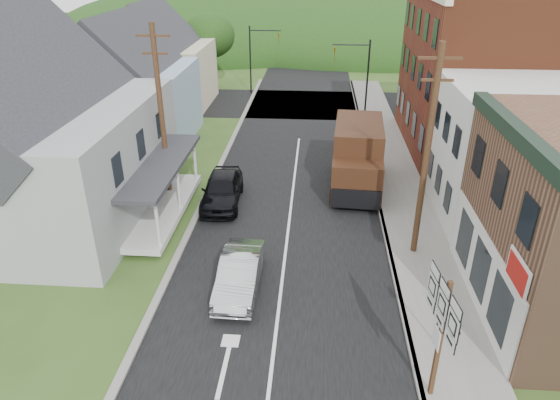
% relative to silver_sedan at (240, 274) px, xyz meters
% --- Properties ---
extents(ground, '(120.00, 120.00, 0.00)m').
position_rel_silver_sedan_xyz_m(ground, '(1.60, -0.33, -0.71)').
color(ground, '#2D4719').
rests_on(ground, ground).
extents(road, '(9.00, 90.00, 0.02)m').
position_rel_silver_sedan_xyz_m(road, '(1.60, 9.67, -0.71)').
color(road, black).
rests_on(road, ground).
extents(cross_road, '(60.00, 9.00, 0.02)m').
position_rel_silver_sedan_xyz_m(cross_road, '(1.60, 26.67, -0.71)').
color(cross_road, black).
rests_on(cross_road, ground).
extents(sidewalk_right, '(2.80, 55.00, 0.15)m').
position_rel_silver_sedan_xyz_m(sidewalk_right, '(7.50, 7.67, -0.63)').
color(sidewalk_right, slate).
rests_on(sidewalk_right, ground).
extents(curb_right, '(0.20, 55.00, 0.15)m').
position_rel_silver_sedan_xyz_m(curb_right, '(6.15, 7.67, -0.63)').
color(curb_right, slate).
rests_on(curb_right, ground).
extents(curb_left, '(0.30, 55.00, 0.12)m').
position_rel_silver_sedan_xyz_m(curb_left, '(-3.05, 7.67, -0.65)').
color(curb_left, slate).
rests_on(curb_left, ground).
extents(storefront_white, '(8.00, 7.00, 6.50)m').
position_rel_silver_sedan_xyz_m(storefront_white, '(12.90, 7.17, 2.54)').
color(storefront_white, silver).
rests_on(storefront_white, ground).
extents(storefront_red, '(8.00, 12.00, 10.00)m').
position_rel_silver_sedan_xyz_m(storefront_red, '(12.90, 16.67, 4.29)').
color(storefront_red, '#642C17').
rests_on(storefront_red, ground).
extents(house_gray, '(10.20, 12.24, 8.35)m').
position_rel_silver_sedan_xyz_m(house_gray, '(-10.40, 5.67, 3.53)').
color(house_gray, gray).
rests_on(house_gray, ground).
extents(house_blue, '(7.14, 8.16, 7.28)m').
position_rel_silver_sedan_xyz_m(house_blue, '(-9.40, 16.67, 2.98)').
color(house_blue, '#8BA4BE').
rests_on(house_blue, ground).
extents(house_cream, '(7.14, 8.16, 7.28)m').
position_rel_silver_sedan_xyz_m(house_cream, '(-9.90, 25.67, 2.98)').
color(house_cream, beige).
rests_on(house_cream, ground).
extents(utility_pole_right, '(1.60, 0.26, 9.00)m').
position_rel_silver_sedan_xyz_m(utility_pole_right, '(7.20, 3.17, 3.95)').
color(utility_pole_right, '#472D19').
rests_on(utility_pole_right, ground).
extents(utility_pole_left, '(1.60, 0.26, 9.00)m').
position_rel_silver_sedan_xyz_m(utility_pole_left, '(-4.90, 7.67, 3.95)').
color(utility_pole_left, '#472D19').
rests_on(utility_pole_left, ground).
extents(traffic_signal_right, '(2.87, 0.20, 6.00)m').
position_rel_silver_sedan_xyz_m(traffic_signal_right, '(5.90, 23.17, 3.05)').
color(traffic_signal_right, black).
rests_on(traffic_signal_right, ground).
extents(traffic_signal_left, '(2.87, 0.20, 6.00)m').
position_rel_silver_sedan_xyz_m(traffic_signal_left, '(-2.70, 30.17, 3.05)').
color(traffic_signal_left, black).
rests_on(traffic_signal_left, ground).
extents(tree_left_b, '(4.80, 4.80, 6.94)m').
position_rel_silver_sedan_xyz_m(tree_left_b, '(-15.40, 11.67, 4.18)').
color(tree_left_b, '#382616').
rests_on(tree_left_b, ground).
extents(tree_left_c, '(5.80, 5.80, 8.41)m').
position_rel_silver_sedan_xyz_m(tree_left_c, '(-17.40, 19.67, 5.23)').
color(tree_left_c, '#382616').
rests_on(tree_left_c, ground).
extents(tree_left_d, '(4.80, 4.80, 6.94)m').
position_rel_silver_sedan_xyz_m(tree_left_d, '(-7.40, 31.67, 4.18)').
color(tree_left_d, '#382616').
rests_on(tree_left_d, ground).
extents(forested_ridge, '(90.00, 30.00, 16.00)m').
position_rel_silver_sedan_xyz_m(forested_ridge, '(1.60, 54.67, -0.71)').
color(forested_ridge, '#11340F').
rests_on(forested_ridge, ground).
extents(silver_sedan, '(1.55, 4.32, 1.42)m').
position_rel_silver_sedan_xyz_m(silver_sedan, '(0.00, 0.00, 0.00)').
color(silver_sedan, '#B9B9BE').
rests_on(silver_sedan, ground).
extents(dark_sedan, '(2.14, 4.87, 1.63)m').
position_rel_silver_sedan_xyz_m(dark_sedan, '(-2.00, 7.30, 0.11)').
color(dark_sedan, black).
rests_on(dark_sedan, ground).
extents(delivery_van, '(3.00, 6.51, 3.56)m').
position_rel_silver_sedan_xyz_m(delivery_van, '(5.08, 9.88, 1.09)').
color(delivery_van, '#321A0E').
rests_on(delivery_van, ground).
extents(route_sign_cluster, '(0.35, 2.29, 4.02)m').
position_rel_silver_sedan_xyz_m(route_sign_cluster, '(6.34, -4.81, 2.05)').
color(route_sign_cluster, '#472D19').
rests_on(route_sign_cluster, sidewalk_right).
extents(warning_sign, '(0.14, 0.66, 2.41)m').
position_rel_silver_sedan_xyz_m(warning_sign, '(6.94, -2.59, 0.98)').
color(warning_sign, black).
rests_on(warning_sign, sidewalk_right).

